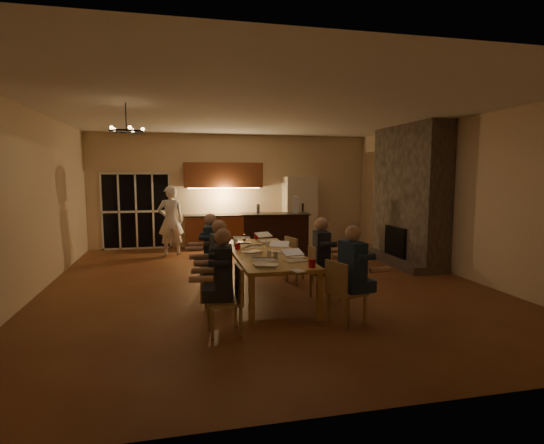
{
  "coord_description": "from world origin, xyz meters",
  "views": [
    {
      "loc": [
        -1.6,
        -7.75,
        2.08
      ],
      "look_at": [
        0.21,
        0.3,
        1.14
      ],
      "focal_mm": 28.0,
      "sensor_mm": 36.0,
      "label": 1
    }
  ],
  "objects": [
    {
      "name": "redcup_far",
      "position": [
        -0.03,
        0.71,
        0.81
      ],
      "size": [
        0.08,
        0.08,
        0.12
      ],
      "primitive_type": "cylinder",
      "color": "red",
      "rests_on": "dining_table"
    },
    {
      "name": "person_right_mid",
      "position": [
        0.69,
        -1.25,
        0.69
      ],
      "size": [
        0.67,
        0.67,
        1.38
      ],
      "primitive_type": null,
      "rotation": [
        0.0,
        0.0,
        1.44
      ],
      "color": "#252830",
      "rests_on": "ground"
    },
    {
      "name": "mug_mid",
      "position": [
        -0.0,
        -0.24,
        0.8
      ],
      "size": [
        0.07,
        0.07,
        0.1
      ],
      "primitive_type": "cylinder",
      "color": "white",
      "rests_on": "dining_table"
    },
    {
      "name": "redcup_near",
      "position": [
        0.26,
        -2.08,
        0.81
      ],
      "size": [
        0.1,
        0.1,
        0.12
      ],
      "primitive_type": "cylinder",
      "color": "red",
      "rests_on": "dining_table"
    },
    {
      "name": "back_wall",
      "position": [
        0.0,
        4.52,
        1.6
      ],
      "size": [
        8.0,
        0.04,
        3.2
      ],
      "primitive_type": "cube",
      "color": "beige",
      "rests_on": "ground"
    },
    {
      "name": "french_doors",
      "position": [
        -2.7,
        4.47,
        1.05
      ],
      "size": [
        1.86,
        0.08,
        2.1
      ],
      "primitive_type": "cube",
      "color": "black",
      "rests_on": "ground"
    },
    {
      "name": "person_left_far",
      "position": [
        -1.02,
        -0.12,
        0.69
      ],
      "size": [
        0.67,
        0.67,
        1.38
      ],
      "primitive_type": null,
      "rotation": [
        0.0,
        0.0,
        -1.7
      ],
      "color": "#1E344B",
      "rests_on": "ground"
    },
    {
      "name": "left_wall",
      "position": [
        -4.02,
        0.0,
        1.6
      ],
      "size": [
        0.04,
        9.0,
        3.2
      ],
      "primitive_type": "cube",
      "color": "beige",
      "rests_on": "ground"
    },
    {
      "name": "standing_person",
      "position": [
        -1.76,
        3.31,
        0.9
      ],
      "size": [
        0.72,
        0.53,
        1.79
      ],
      "primitive_type": "imported",
      "rotation": [
        0.0,
        0.0,
        3.31
      ],
      "color": "white",
      "rests_on": "ground"
    },
    {
      "name": "person_left_mid",
      "position": [
        -0.98,
        -1.26,
        0.69
      ],
      "size": [
        0.66,
        0.66,
        1.38
      ],
      "primitive_type": null,
      "rotation": [
        0.0,
        0.0,
        -1.47
      ],
      "color": "#363B40",
      "rests_on": "ground"
    },
    {
      "name": "bar_blender",
      "position": [
        1.4,
        2.75,
        1.29
      ],
      "size": [
        0.17,
        0.17,
        0.42
      ],
      "primitive_type": "cube",
      "rotation": [
        0.0,
        0.0,
        -0.35
      ],
      "color": "silver",
      "rests_on": "bar_island"
    },
    {
      "name": "laptop_f",
      "position": [
        0.12,
        0.39,
        0.86
      ],
      "size": [
        0.4,
        0.37,
        0.23
      ],
      "primitive_type": null,
      "rotation": [
        0.0,
        0.0,
        0.35
      ],
      "color": "silver",
      "rests_on": "dining_table"
    },
    {
      "name": "laptop_e",
      "position": [
        -0.38,
        0.32,
        0.86
      ],
      "size": [
        0.38,
        0.35,
        0.23
      ],
      "primitive_type": null,
      "rotation": [
        0.0,
        0.0,
        2.88
      ],
      "color": "silver",
      "rests_on": "dining_table"
    },
    {
      "name": "chair_left_far",
      "position": [
        -0.98,
        -0.14,
        0.45
      ],
      "size": [
        0.45,
        0.45,
        0.89
      ],
      "primitive_type": null,
      "rotation": [
        0.0,
        0.0,
        -1.59
      ],
      "color": "#A28551",
      "rests_on": "ground"
    },
    {
      "name": "plate_near",
      "position": [
        0.26,
        -1.31,
        0.76
      ],
      "size": [
        0.25,
        0.25,
        0.02
      ],
      "primitive_type": "cylinder",
      "color": "white",
      "rests_on": "dining_table"
    },
    {
      "name": "bar_bottle",
      "position": [
        0.42,
        2.83,
        1.2
      ],
      "size": [
        0.08,
        0.08,
        0.24
      ],
      "primitive_type": "cylinder",
      "color": "#99999E",
      "rests_on": "bar_island"
    },
    {
      "name": "person_right_near",
      "position": [
        0.76,
        -2.36,
        0.69
      ],
      "size": [
        0.69,
        0.69,
        1.38
      ],
      "primitive_type": null,
      "rotation": [
        0.0,
        0.0,
        1.73
      ],
      "color": "#1E344B",
      "rests_on": "ground"
    },
    {
      "name": "plate_far",
      "position": [
        0.32,
        0.07,
        0.76
      ],
      "size": [
        0.24,
        0.24,
        0.02
      ],
      "primitive_type": "cylinder",
      "color": "white",
      "rests_on": "dining_table"
    },
    {
      "name": "chair_right_far",
      "position": [
        0.68,
        -0.05,
        0.45
      ],
      "size": [
        0.54,
        0.54,
        0.89
      ],
      "primitive_type": null,
      "rotation": [
        0.0,
        0.0,
        1.85
      ],
      "color": "#A28551",
      "rests_on": "ground"
    },
    {
      "name": "right_wall",
      "position": [
        4.02,
        0.0,
        1.6
      ],
      "size": [
        0.04,
        9.0,
        3.2
      ],
      "primitive_type": "cube",
      "color": "beige",
      "rests_on": "ground"
    },
    {
      "name": "redcup_mid",
      "position": [
        -0.57,
        -0.39,
        0.81
      ],
      "size": [
        0.09,
        0.09,
        0.12
      ],
      "primitive_type": "cylinder",
      "color": "red",
      "rests_on": "dining_table"
    },
    {
      "name": "can_cola",
      "position": [
        -0.29,
        0.6,
        0.81
      ],
      "size": [
        0.06,
        0.06,
        0.12
      ],
      "primitive_type": "cylinder",
      "color": "#3F0F0C",
      "rests_on": "dining_table"
    },
    {
      "name": "notepad",
      "position": [
        -0.0,
        -2.26,
        0.76
      ],
      "size": [
        0.21,
        0.25,
        0.01
      ],
      "primitive_type": "cube",
      "rotation": [
        0.0,
        0.0,
        0.33
      ],
      "color": "white",
      "rests_on": "dining_table"
    },
    {
      "name": "mug_front",
      "position": [
        -0.16,
        -1.12,
        0.8
      ],
      "size": [
        0.07,
        0.07,
        0.1
      ],
      "primitive_type": "cylinder",
      "color": "white",
      "rests_on": "dining_table"
    },
    {
      "name": "chair_right_mid",
      "position": [
        0.78,
        -1.2,
        0.45
      ],
      "size": [
        0.49,
        0.49,
        0.89
      ],
      "primitive_type": null,
      "rotation": [
        0.0,
        0.0,
        1.7
      ],
      "color": "#A28551",
      "rests_on": "ground"
    },
    {
      "name": "chair_left_near",
      "position": [
        -1.03,
        -2.41,
        0.45
      ],
      "size": [
        0.46,
        0.46,
        0.89
      ],
      "primitive_type": null,
      "rotation": [
        0.0,
        0.0,
        -1.53
      ],
      "color": "#A28551",
      "rests_on": "ground"
    },
    {
      "name": "floor",
      "position": [
        0.0,
        0.0,
        0.0
      ],
      "size": [
        9.0,
        9.0,
        0.0
      ],
      "primitive_type": "plane",
      "color": "brown",
      "rests_on": "ground"
    },
    {
      "name": "mug_back",
      "position": [
        -0.54,
        0.1,
        0.8
      ],
      "size": [
        0.08,
        0.08,
        0.1
      ],
      "primitive_type": "cylinder",
      "color": "white",
      "rests_on": "dining_table"
    },
    {
      "name": "laptop_c",
      "position": [
        -0.37,
        -0.7,
        0.86
      ],
      "size": [
        0.4,
        0.37,
        0.23
      ],
      "primitive_type": null,
      "rotation": [
        0.0,
        0.0,
        3.5
      ],
      "color": "silver",
      "rests_on": "dining_table"
    },
    {
      "name": "laptop_a",
      "position": [
        -0.34,
        -1.8,
        0.86
      ],
      "size": [
        0.41,
        0.39,
        0.23
      ],
      "primitive_type": null,
      "rotation": [
        0.0,
        0.0,
        2.72
      ],
      "color": "silver",
      "rests_on": "dining_table"
    },
    {
      "name": "laptop_b",
      "position": [
        0.15,
        -1.61,
        0.86
      ],
      "size": [
        0.37,
        0.34,
        0.23
      ],
      "primitive_type": null,
      "rotation": [
        0.0,
        0.0,
        0.21
      ],
      "color": "silver",
      "rests_on": "dining_table"
    },
    {
      "name": "laptop_d",
      "position": [
        0.09,
        -0.8,
        0.86
      ],
      "size": [
        0.39,
        0.37,
        0.23
      ],
      "primitive_type": null,
      "rotation": [
        0.0,
        0.0,
        -0.34
      ],
      "color": "silver",
      "rests_on": "dining_table"
    },
    {
      "name": "ceiling",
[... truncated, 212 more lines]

